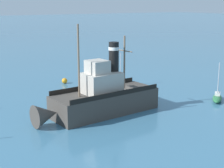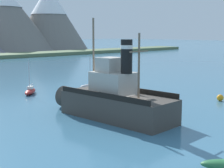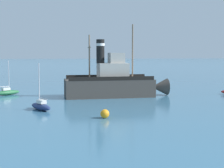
{
  "view_description": "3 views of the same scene",
  "coord_description": "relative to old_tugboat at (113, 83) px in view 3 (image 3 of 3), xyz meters",
  "views": [
    {
      "loc": [
        -30.5,
        22.11,
        11.97
      ],
      "look_at": [
        -0.42,
        1.92,
        3.34
      ],
      "focal_mm": 55.0,
      "sensor_mm": 36.0,
      "label": 1
    },
    {
      "loc": [
        -22.89,
        -21.17,
        8.48
      ],
      "look_at": [
        2.08,
        5.15,
        2.97
      ],
      "focal_mm": 55.0,
      "sensor_mm": 36.0,
      "label": 2
    },
    {
      "loc": [
        46.44,
        -4.1,
        6.01
      ],
      "look_at": [
        2.46,
        2.49,
        1.94
      ],
      "focal_mm": 55.0,
      "sensor_mm": 36.0,
      "label": 3
    }
  ],
  "objects": [
    {
      "name": "mooring_buoy",
      "position": [
        15.39,
        -3.18,
        -1.42
      ],
      "size": [
        0.83,
        0.83,
        0.83
      ],
      "primitive_type": "sphere",
      "color": "orange",
      "rests_on": "ground"
    },
    {
      "name": "sailboat_green",
      "position": [
        -3.84,
        -14.73,
        -1.4
      ],
      "size": [
        3.19,
        3.68,
        4.9
      ],
      "color": "#286B3D",
      "rests_on": "ground"
    },
    {
      "name": "sailboat_navy",
      "position": [
        9.83,
        -9.27,
        -1.4
      ],
      "size": [
        3.86,
        2.81,
        4.9
      ],
      "color": "navy",
      "rests_on": "ground"
    },
    {
      "name": "ground_plane",
      "position": [
        -0.16,
        -3.04,
        -1.83
      ],
      "size": [
        600.0,
        600.0,
        0.0
      ],
      "primitive_type": "plane",
      "color": "teal"
    },
    {
      "name": "old_tugboat",
      "position": [
        0.0,
        0.0,
        0.0
      ],
      "size": [
        5.03,
        14.56,
        9.9
      ],
      "color": "#423D38",
      "rests_on": "ground"
    }
  ]
}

